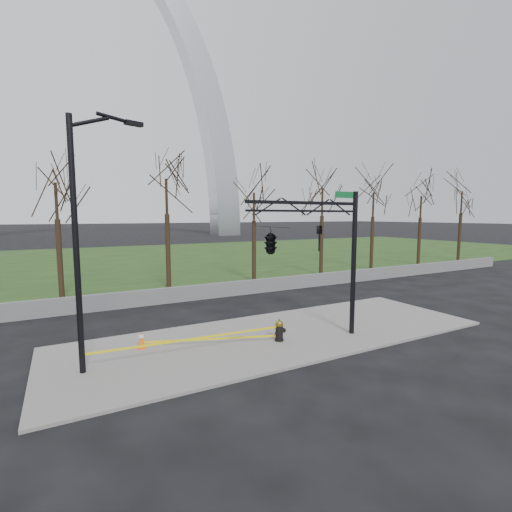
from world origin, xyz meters
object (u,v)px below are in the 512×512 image
street_light (83,226)px  traffic_cone (141,340)px  fire_hydrant (279,331)px  traffic_signal_mast (288,240)px

street_light → traffic_cone: bearing=18.2°
fire_hydrant → traffic_cone: fire_hydrant is taller
street_light → traffic_signal_mast: size_ratio=1.37×
traffic_cone → traffic_signal_mast: 6.63m
traffic_cone → traffic_signal_mast: traffic_signal_mast is taller
traffic_cone → fire_hydrant: bearing=-19.6°
street_light → traffic_signal_mast: 6.88m
fire_hydrant → street_light: size_ratio=0.11×
fire_hydrant → street_light: (-6.81, 0.52, 4.19)m
fire_hydrant → street_light: street_light is taller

